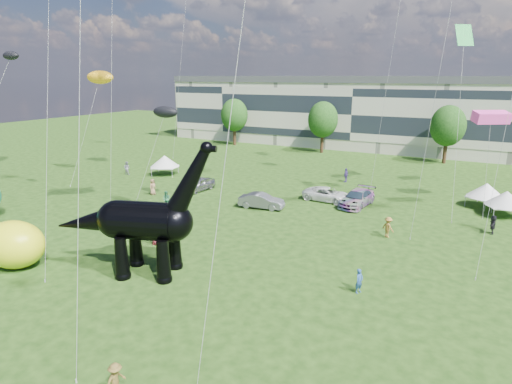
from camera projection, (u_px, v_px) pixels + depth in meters
The scene contains 15 objects.
ground at pixel (201, 307), 25.18m from camera, with size 220.00×220.00×0.00m, color #16330C.
terrace_row at pixel (360, 115), 79.81m from camera, with size 78.00×11.00×12.00m, color beige.
tree_far_left at pixel (234, 113), 82.27m from camera, with size 5.20×5.20×9.44m.
tree_mid_left at pixel (323, 117), 73.96m from camera, with size 5.20×5.20×9.44m.
tree_mid_right at pixel (448, 123), 64.72m from camera, with size 5.20×5.20×9.44m.
dinosaur_sculpture at pixel (139, 223), 28.65m from camera, with size 11.58×5.44×9.58m.
car_silver at pixel (199, 184), 50.37m from camera, with size 1.82×4.53×1.54m, color #A7A6AB.
car_grey at pixel (261, 201), 43.73m from camera, with size 1.62×4.65×1.53m, color slate.
car_white at pixel (327, 194), 46.23m from camera, with size 2.42×5.24×1.46m, color white.
car_dark at pixel (357, 198), 44.47m from camera, with size 2.33×5.74×1.66m, color #595960.
gazebo_near at pixel (486, 190), 43.74m from camera, with size 4.84×4.84×2.55m.
gazebo_far at pixel (506, 199), 40.90m from camera, with size 4.52×4.52×2.53m.
gazebo_left at pixel (165, 161), 58.17m from camera, with size 5.03×5.03×2.69m.
inflatable_yellow at pixel (14, 245), 29.96m from camera, with size 4.43×3.40×3.40m, color yellow.
visitors at pixel (273, 209), 40.63m from camera, with size 50.31×46.28×1.88m.
Camera 1 is at (13.61, -18.22, 13.14)m, focal length 30.00 mm.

